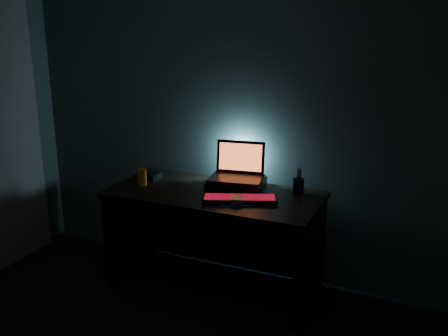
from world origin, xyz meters
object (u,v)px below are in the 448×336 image
object	(u,v)px
mouse	(236,199)
juice_glass	(142,177)
pen_cup	(298,186)
router	(149,176)
keyboard	(240,199)
laptop	(238,170)

from	to	relation	value
mouse	juice_glass	xyz separation A→B (m)	(-0.78, 0.06, 0.04)
pen_cup	juice_glass	size ratio (longest dim) A/B	0.89
juice_glass	router	world-z (taller)	juice_glass
keyboard	juice_glass	size ratio (longest dim) A/B	4.24
laptop	mouse	xyz separation A→B (m)	(0.13, -0.34, -0.10)
laptop	keyboard	bearing A→B (deg)	-74.53
keyboard	router	xyz separation A→B (m)	(-0.82, 0.17, 0.01)
laptop	juice_glass	world-z (taller)	laptop
mouse	pen_cup	xyz separation A→B (m)	(0.33, 0.35, 0.03)
juice_glass	laptop	bearing A→B (deg)	23.14
pen_cup	router	xyz separation A→B (m)	(-1.13, -0.14, -0.03)
mouse	juice_glass	size ratio (longest dim) A/B	0.93
laptop	juice_glass	bearing A→B (deg)	-165.65
pen_cup	juice_glass	distance (m)	1.14
juice_glass	router	bearing A→B (deg)	102.12
laptop	keyboard	xyz separation A→B (m)	(0.14, -0.30, -0.11)
mouse	pen_cup	distance (m)	0.48
keyboard	pen_cup	xyz separation A→B (m)	(0.32, 0.31, 0.04)
laptop	mouse	world-z (taller)	laptop
keyboard	router	distance (m)	0.83
router	juice_glass	bearing A→B (deg)	-74.59
keyboard	router	bearing A→B (deg)	146.60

